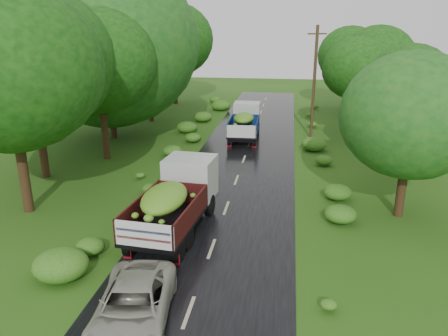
% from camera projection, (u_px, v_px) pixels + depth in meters
% --- Properties ---
extents(ground, '(120.00, 120.00, 0.00)m').
position_uv_depth(ground, '(189.00, 313.00, 13.34)').
color(ground, '#214D10').
rests_on(ground, ground).
extents(road, '(6.50, 80.00, 0.02)m').
position_uv_depth(road, '(216.00, 237.00, 18.03)').
color(road, black).
rests_on(road, ground).
extents(road_lines, '(0.12, 69.60, 0.00)m').
position_uv_depth(road_lines, '(220.00, 226.00, 18.97)').
color(road_lines, '#BFB78C').
rests_on(road_lines, road).
extents(truck_near, '(2.78, 6.46, 2.64)m').
position_uv_depth(truck_near, '(177.00, 197.00, 18.31)').
color(truck_near, black).
rests_on(truck_near, ground).
extents(truck_far, '(2.19, 5.90, 2.46)m').
position_uv_depth(truck_far, '(245.00, 121.00, 33.06)').
color(truck_far, black).
rests_on(truck_far, ground).
extents(car, '(2.69, 4.78, 1.26)m').
position_uv_depth(car, '(133.00, 306.00, 12.61)').
color(car, '#AAA897').
rests_on(car, road).
extents(utility_pole, '(1.39, 0.63, 8.31)m').
position_uv_depth(utility_pole, '(314.00, 82.00, 32.39)').
color(utility_pole, '#382616').
rests_on(utility_pole, ground).
extents(trees_left, '(6.49, 33.28, 9.37)m').
position_uv_depth(trees_left, '(114.00, 49.00, 31.92)').
color(trees_left, black).
rests_on(trees_left, ground).
extents(trees_right, '(5.89, 29.97, 7.11)m').
position_uv_depth(trees_right, '(373.00, 70.00, 31.60)').
color(trees_right, black).
rests_on(trees_right, ground).
extents(shrubs, '(11.90, 44.00, 0.70)m').
position_uv_depth(shrubs, '(240.00, 163.00, 26.37)').
color(shrubs, '#275D16').
rests_on(shrubs, ground).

